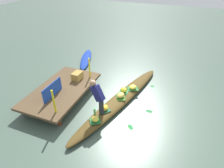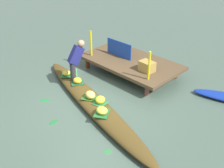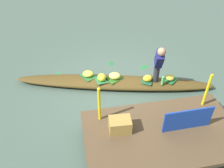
# 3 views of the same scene
# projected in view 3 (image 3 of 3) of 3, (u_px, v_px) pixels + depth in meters

# --- Properties ---
(canal_water) EXTENTS (40.00, 40.00, 0.00)m
(canal_water) POSITION_uv_depth(u_px,v_px,m) (114.00, 86.00, 6.65)
(canal_water) COLOR #425548
(canal_water) RESTS_ON ground
(dock_platform) EXTENTS (3.20, 1.80, 0.43)m
(dock_platform) POSITION_uv_depth(u_px,v_px,m) (162.00, 134.00, 4.83)
(dock_platform) COLOR #503D27
(dock_platform) RESTS_ON ground
(vendor_boat) EXTENTS (5.52, 1.97, 0.24)m
(vendor_boat) POSITION_uv_depth(u_px,v_px,m) (114.00, 82.00, 6.58)
(vendor_boat) COLOR #4B3917
(vendor_boat) RESTS_ON ground
(leaf_mat_0) EXTENTS (0.54, 0.48, 0.01)m
(leaf_mat_0) POSITION_uv_depth(u_px,v_px,m) (115.00, 79.00, 6.51)
(leaf_mat_0) COLOR #2D5E1D
(leaf_mat_0) RESTS_ON vendor_boat
(banana_bunch_0) EXTENTS (0.37, 0.32, 0.19)m
(banana_bunch_0) POSITION_uv_depth(u_px,v_px,m) (115.00, 76.00, 6.45)
(banana_bunch_0) COLOR #EED158
(banana_bunch_0) RESTS_ON vendor_boat
(leaf_mat_1) EXTENTS (0.50, 0.53, 0.01)m
(leaf_mat_1) POSITION_uv_depth(u_px,v_px,m) (88.00, 76.00, 6.60)
(leaf_mat_1) COLOR #23622D
(leaf_mat_1) RESTS_ON vendor_boat
(banana_bunch_1) EXTENTS (0.34, 0.30, 0.15)m
(banana_bunch_1) POSITION_uv_depth(u_px,v_px,m) (88.00, 74.00, 6.56)
(banana_bunch_1) COLOR yellow
(banana_bunch_1) RESTS_ON vendor_boat
(leaf_mat_2) EXTENTS (0.36, 0.37, 0.01)m
(leaf_mat_2) POSITION_uv_depth(u_px,v_px,m) (102.00, 80.00, 6.45)
(leaf_mat_2) COLOR #2D6E3A
(leaf_mat_2) RESTS_ON vendor_boat
(banana_bunch_2) EXTENTS (0.27, 0.29, 0.20)m
(banana_bunch_2) POSITION_uv_depth(u_px,v_px,m) (102.00, 77.00, 6.39)
(banana_bunch_2) COLOR yellow
(banana_bunch_2) RESTS_ON vendor_boat
(leaf_mat_3) EXTENTS (0.43, 0.46, 0.01)m
(leaf_mat_3) POSITION_uv_depth(u_px,v_px,m) (147.00, 81.00, 6.44)
(leaf_mat_3) COLOR #1F5131
(leaf_mat_3) RESTS_ON vendor_boat
(banana_bunch_3) EXTENTS (0.30, 0.27, 0.17)m
(banana_bunch_3) POSITION_uv_depth(u_px,v_px,m) (148.00, 78.00, 6.38)
(banana_bunch_3) COLOR yellow
(banana_bunch_3) RESTS_ON vendor_boat
(leaf_mat_4) EXTENTS (0.45, 0.46, 0.01)m
(leaf_mat_4) POSITION_uv_depth(u_px,v_px,m) (170.00, 80.00, 6.47)
(leaf_mat_4) COLOR #1C6330
(leaf_mat_4) RESTS_ON vendor_boat
(banana_bunch_4) EXTENTS (0.33, 0.34, 0.15)m
(banana_bunch_4) POSITION_uv_depth(u_px,v_px,m) (170.00, 77.00, 6.43)
(banana_bunch_4) COLOR gold
(banana_bunch_4) RESTS_ON vendor_boat
(vendor_person) EXTENTS (0.30, 0.54, 1.19)m
(vendor_person) POSITION_uv_depth(u_px,v_px,m) (159.00, 62.00, 5.93)
(vendor_person) COLOR #28282D
(vendor_person) RESTS_ON vendor_boat
(water_bottle) EXTENTS (0.07, 0.07, 0.25)m
(water_bottle) POSITION_uv_depth(u_px,v_px,m) (163.00, 81.00, 6.24)
(water_bottle) COLOR #58B362
(water_bottle) RESTS_ON vendor_boat
(market_banner) EXTENTS (1.04, 0.04, 0.52)m
(market_banner) POSITION_uv_depth(u_px,v_px,m) (188.00, 120.00, 4.70)
(market_banner) COLOR #183B99
(market_banner) RESTS_ON dock_platform
(railing_post_west) EXTENTS (0.06, 0.06, 0.85)m
(railing_post_west) POSITION_uv_depth(u_px,v_px,m) (207.00, 90.00, 5.17)
(railing_post_west) COLOR yellow
(railing_post_west) RESTS_ON dock_platform
(railing_post_east) EXTENTS (0.06, 0.06, 0.85)m
(railing_post_east) POSITION_uv_depth(u_px,v_px,m) (99.00, 104.00, 4.81)
(railing_post_east) COLOR yellow
(railing_post_east) RESTS_ON dock_platform
(produce_crate) EXTENTS (0.46, 0.35, 0.30)m
(produce_crate) POSITION_uv_depth(u_px,v_px,m) (120.00, 125.00, 4.73)
(produce_crate) COLOR olive
(produce_crate) RESTS_ON dock_platform
(drifting_plant_0) EXTENTS (0.18, 0.27, 0.01)m
(drifting_plant_0) POSITION_uv_depth(u_px,v_px,m) (111.00, 64.00, 7.54)
(drifting_plant_0) COLOR #216432
(drifting_plant_0) RESTS_ON ground
(drifting_plant_1) EXTENTS (0.24, 0.25, 0.01)m
(drifting_plant_1) POSITION_uv_depth(u_px,v_px,m) (59.00, 73.00, 7.12)
(drifting_plant_1) COLOR #30703B
(drifting_plant_1) RESTS_ON ground
(drifting_plant_2) EXTENTS (0.31, 0.29, 0.01)m
(drifting_plant_2) POSITION_uv_depth(u_px,v_px,m) (144.00, 67.00, 7.38)
(drifting_plant_2) COLOR #1E712F
(drifting_plant_2) RESTS_ON ground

